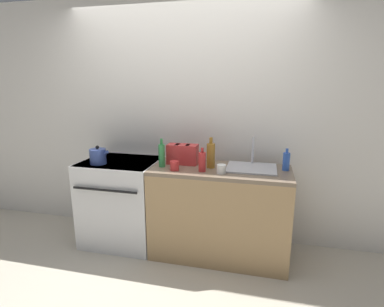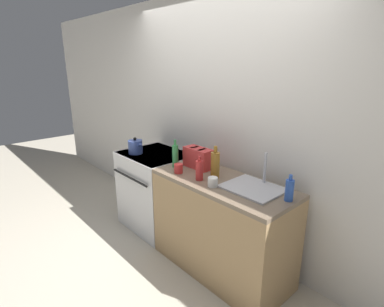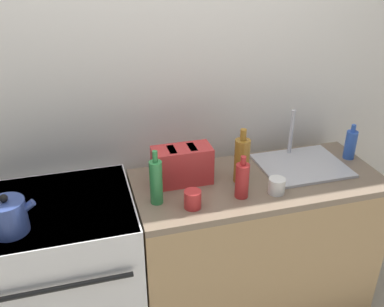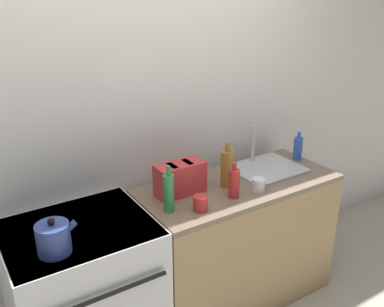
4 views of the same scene
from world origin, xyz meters
name	(u,v)px [view 1 (image 1 of 4)]	position (x,y,z in m)	size (l,w,h in m)	color
ground_plane	(166,263)	(0.00, 0.00, 0.00)	(12.00, 12.00, 0.00)	beige
wall_back	(184,121)	(0.00, 0.71, 1.30)	(8.00, 0.05, 2.60)	silver
stove	(123,200)	(-0.59, 0.32, 0.46)	(0.78, 0.69, 0.91)	silver
counter_block	(220,212)	(0.47, 0.29, 0.45)	(1.33, 0.58, 0.91)	tan
kettle	(98,156)	(-0.75, 0.17, 0.99)	(0.20, 0.16, 0.19)	#33478C
toaster	(183,154)	(0.08, 0.37, 1.01)	(0.30, 0.14, 0.20)	red
sink_tray	(251,167)	(0.76, 0.36, 0.92)	(0.47, 0.39, 0.28)	#B7B7BC
bottle_green	(162,155)	(-0.09, 0.22, 1.02)	(0.06, 0.06, 0.28)	#338C47
bottle_red	(202,162)	(0.32, 0.16, 1.00)	(0.07, 0.07, 0.22)	#B72828
bottle_blue	(286,161)	(1.07, 0.37, 0.99)	(0.06, 0.06, 0.21)	#2D56B7
bottle_amber	(211,155)	(0.37, 0.30, 1.03)	(0.08, 0.08, 0.30)	#9E6B23
cup_red	(174,166)	(0.06, 0.13, 0.95)	(0.08, 0.08, 0.09)	red
cup_white	(221,169)	(0.50, 0.14, 0.95)	(0.08, 0.08, 0.08)	white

